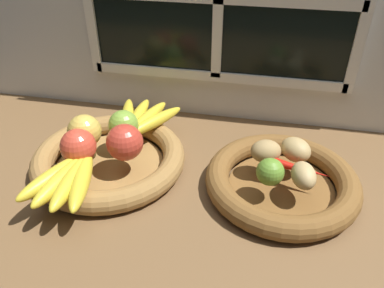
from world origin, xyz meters
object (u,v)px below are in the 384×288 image
Objects in this scene: apple_red_right at (125,142)px; lime_near at (270,172)px; apple_green_back at (124,125)px; potato_oblong at (266,151)px; potato_back at (296,150)px; apple_golden_left at (85,131)px; banana_bunch_back at (141,119)px; potato_small at (303,175)px; chili_pepper at (298,168)px; banana_bunch_front at (68,177)px; apple_red_front at (78,146)px; fruit_bowl_right at (282,181)px; fruit_bowl_left at (109,159)px.

apple_red_right is 1.43× the size of lime_near.
apple_green_back reaches higher than potato_oblong.
apple_golden_left is at bearing -174.75° from potato_back.
potato_back is at bearing 10.96° from apple_red_right.
apple_green_back is at bearing 176.10° from potato_oblong.
apple_red_right is at bearing -84.89° from banana_bunch_back.
potato_small is 3.79cm from chili_pepper.
potato_small is 9.68cm from potato_oblong.
potato_oblong is at bearing -164.05° from potato_back.
chili_pepper is (-0.81, 3.53, -1.12)cm from potato_small.
banana_bunch_front is at bearing -78.97° from apple_golden_left.
potato_back is (43.20, 9.70, -1.25)cm from apple_red_front.
apple_golden_left is at bearing 165.71° from apple_red_right.
potato_oblong is (-3.84, 2.99, 4.89)cm from fruit_bowl_right.
apple_green_back is (-35.22, 5.13, 5.93)cm from fruit_bowl_right.
lime_near is (-6.17, -0.72, 0.41)cm from potato_small.
fruit_bowl_left is at bearing 78.28° from banana_bunch_front.
potato_small is (43.25, 8.93, 0.60)cm from banana_bunch_front.
chili_pepper is (2.60, 0.12, 3.71)cm from fruit_bowl_right.
apple_golden_left is 38.61cm from potato_oblong.
potato_back is (37.35, -0.43, -0.97)cm from apple_green_back.
potato_small reaches higher than banana_bunch_back.
fruit_bowl_left is 8.35cm from apple_red_right.
apple_red_right is 35.75cm from potato_small.
potato_small is at bearing -45.00° from fruit_bowl_right.
apple_golden_left is 39.90cm from lime_near.
potato_back reaches higher than banana_bunch_back.
banana_bunch_back is 3.52× the size of lime_near.
lime_near reaches higher than banana_bunch_back.
potato_back is (35.61, -6.86, 0.94)cm from banana_bunch_back.
fruit_bowl_left is 6.29× the size of lime_near.
chili_pepper is at bearing 102.99° from potato_small.
potato_oblong is at bearing 138.58° from potato_small.
apple_golden_left reaches higher than potato_back.
apple_red_front is at bearing -177.95° from potato_small.
fruit_bowl_left is 4.38× the size of apple_red_right.
apple_red_front reaches higher than potato_oblong.
potato_back reaches higher than chili_pepper.
fruit_bowl_left is 33.92cm from potato_oblong.
fruit_bowl_right is at bearing 0.00° from fruit_bowl_left.
potato_back is (-1.28, 8.11, 0.13)cm from potato_small.
chili_pepper is at bearing -0.62° from apple_golden_left.
apple_red_right is 0.41× the size of banana_bunch_front.
chili_pepper is at bearing -7.55° from apple_green_back.
chili_pepper is (6.44, -2.87, -1.17)cm from potato_oblong.
apple_green_back reaches higher than potato_small.
potato_back is (41.97, 17.04, 0.73)cm from banana_bunch_front.
apple_red_right is 1.14× the size of apple_green_back.
lime_near reaches higher than potato_small.
apple_green_back is 11.70cm from apple_red_front.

